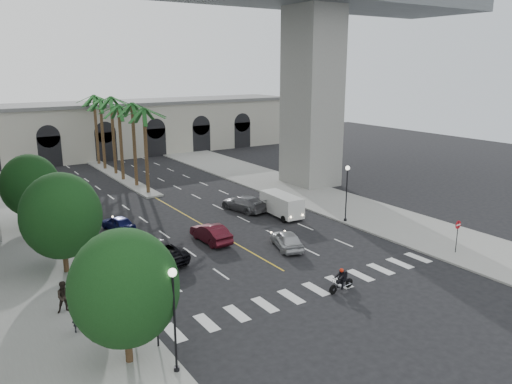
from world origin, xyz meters
name	(u,v)px	position (x,y,z in m)	size (l,w,h in m)	color
ground	(301,281)	(0.00, 0.00, 0.00)	(140.00, 140.00, 0.00)	black
sidewalk_left	(24,256)	(-15.00, 15.00, 0.07)	(8.00, 100.00, 0.15)	gray
sidewalk_right	(325,199)	(15.00, 15.00, 0.07)	(8.00, 100.00, 0.15)	gray
median	(120,177)	(0.00, 38.00, 0.10)	(2.00, 24.00, 0.20)	gray
pier_building	(83,131)	(0.00, 55.00, 4.27)	(71.00, 10.50, 8.50)	#B5B3A2
bridge	(194,19)	(3.42, 22.00, 18.51)	(75.00, 13.00, 26.00)	gray
palm_a	(144,113)	(0.00, 28.00, 9.10)	(3.20, 3.20, 10.30)	#47331E
palm_b	(132,108)	(0.10, 32.00, 9.37)	(3.20, 3.20, 10.60)	#47331E
palm_c	(119,109)	(-0.20, 36.00, 8.91)	(3.20, 3.20, 10.10)	#47331E
palm_d	(111,101)	(0.15, 40.00, 9.65)	(3.20, 3.20, 10.90)	#47331E
palm_e	(100,103)	(-0.10, 44.00, 9.19)	(3.20, 3.20, 10.40)	#47331E
palm_f	(94,99)	(0.20, 48.00, 9.46)	(3.20, 3.20, 10.70)	#47331E
street_tree_near	(124,288)	(-13.00, -3.00, 4.02)	(5.20, 5.20, 6.89)	#382616
street_tree_mid	(61,216)	(-13.00, 10.00, 4.21)	(5.44, 5.44, 7.21)	#382616
street_tree_far	(30,186)	(-13.00, 22.00, 3.90)	(5.04, 5.04, 6.68)	#382616
lamp_post_left_near	(174,312)	(-11.40, -5.00, 3.22)	(0.40, 0.40, 5.35)	black
lamp_post_left_far	(66,206)	(-11.40, 16.00, 3.22)	(0.40, 0.40, 5.35)	black
lamp_post_right	(347,189)	(11.40, 8.00, 3.22)	(0.40, 0.40, 5.35)	black
traffic_signal_near	(156,304)	(-11.30, -2.50, 2.51)	(0.25, 0.18, 3.65)	black
traffic_signal_far	(129,276)	(-11.30, 1.50, 2.51)	(0.25, 0.18, 3.65)	black
motorcycle_rider	(342,280)	(1.28, -2.57, 0.71)	(2.17, 0.58, 1.56)	black
car_a	(287,240)	(2.86, 5.58, 0.72)	(1.71, 4.26, 1.45)	#B7B9BC
car_b	(211,233)	(-1.50, 10.16, 0.76)	(1.60, 4.59, 1.51)	#420D16
car_c	(153,251)	(-7.07, 8.72, 0.84)	(2.78, 6.02, 1.67)	black
car_d	(244,203)	(5.56, 16.42, 0.77)	(2.16, 5.31, 1.54)	slate
car_e	(118,223)	(-6.96, 17.16, 0.68)	(1.60, 3.99, 1.36)	#10154E
cargo_van	(282,204)	(7.57, 12.75, 1.21)	(2.26, 5.17, 2.17)	silver
pedestrian_a	(78,316)	(-14.34, 1.21, 1.05)	(0.66, 0.43, 1.80)	black
pedestrian_b	(64,297)	(-14.44, 3.88, 1.11)	(0.93, 0.72, 1.91)	black
do_not_enter_sign	(458,230)	(13.00, -2.58, 1.97)	(0.67, 0.06, 2.72)	black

